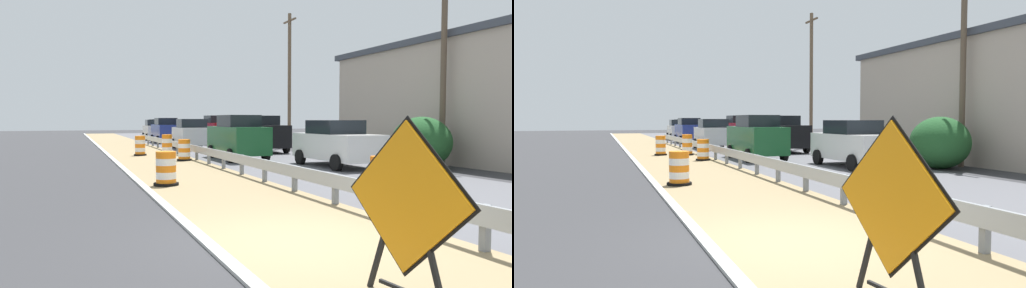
# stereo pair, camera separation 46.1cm
# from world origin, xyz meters

# --- Properties ---
(ground_plane) EXTENTS (160.00, 160.00, 0.00)m
(ground_plane) POSITION_xyz_m (0.00, 0.00, 0.00)
(ground_plane) COLOR #333335
(median_dirt_strip) EXTENTS (3.77, 120.00, 0.01)m
(median_dirt_strip) POSITION_xyz_m (0.69, 0.00, 0.00)
(median_dirt_strip) COLOR #8E7A56
(median_dirt_strip) RESTS_ON ground
(curb_near_edge) EXTENTS (0.20, 120.00, 0.11)m
(curb_near_edge) POSITION_xyz_m (-1.30, 0.00, 0.00)
(curb_near_edge) COLOR #ADADA8
(curb_near_edge) RESTS_ON ground
(guardrail_median) EXTENTS (0.18, 59.77, 0.71)m
(guardrail_median) POSITION_xyz_m (2.34, 2.54, 0.52)
(guardrail_median) COLOR #999EA3
(guardrail_median) RESTS_ON ground
(warning_sign_diamond) EXTENTS (0.27, 1.71, 2.00)m
(warning_sign_diamond) POSITION_xyz_m (0.02, -2.66, 1.06)
(warning_sign_diamond) COLOR black
(warning_sign_diamond) RESTS_ON ground
(traffic_barrel_nearest) EXTENTS (0.67, 0.67, 1.09)m
(traffic_barrel_nearest) POSITION_xyz_m (3.50, 2.29, 0.49)
(traffic_barrel_nearest) COLOR orange
(traffic_barrel_nearest) RESTS_ON ground
(traffic_barrel_close) EXTENTS (0.74, 0.74, 1.01)m
(traffic_barrel_close) POSITION_xyz_m (-0.62, 7.00, 0.45)
(traffic_barrel_close) COLOR orange
(traffic_barrel_close) RESTS_ON ground
(traffic_barrel_mid) EXTENTS (0.70, 0.70, 1.01)m
(traffic_barrel_mid) POSITION_xyz_m (1.79, 14.85, 0.45)
(traffic_barrel_mid) COLOR orange
(traffic_barrel_mid) RESTS_ON ground
(traffic_barrel_far) EXTENTS (0.67, 0.67, 1.06)m
(traffic_barrel_far) POSITION_xyz_m (0.30, 18.75, 0.48)
(traffic_barrel_far) COLOR orange
(traffic_barrel_far) RESTS_ON ground
(traffic_barrel_farther) EXTENTS (0.68, 0.68, 1.14)m
(traffic_barrel_farther) POSITION_xyz_m (1.66, 18.30, 0.52)
(traffic_barrel_farther) COLOR orange
(traffic_barrel_farther) RESTS_ON ground
(car_lead_near_lane) EXTENTS (1.95, 4.61, 2.16)m
(car_lead_near_lane) POSITION_xyz_m (4.33, 14.49, 1.08)
(car_lead_near_lane) COLOR #195128
(car_lead_near_lane) RESTS_ON ground
(car_trailing_near_lane) EXTENTS (2.05, 4.48, 1.96)m
(car_trailing_near_lane) POSITION_xyz_m (7.11, 51.78, 0.98)
(car_trailing_near_lane) COLOR silver
(car_trailing_near_lane) RESTS_ON ground
(car_lead_far_lane) EXTENTS (1.98, 4.36, 2.06)m
(car_lead_far_lane) POSITION_xyz_m (4.25, 31.91, 1.03)
(car_lead_far_lane) COLOR navy
(car_lead_far_lane) RESTS_ON ground
(car_mid_far_lane) EXTENTS (2.14, 4.36, 1.92)m
(car_mid_far_lane) POSITION_xyz_m (7.00, 9.82, 0.96)
(car_mid_far_lane) COLOR silver
(car_mid_far_lane) RESTS_ON ground
(car_trailing_far_lane) EXTENTS (2.06, 4.20, 1.92)m
(car_trailing_far_lane) POSITION_xyz_m (4.38, 37.97, 0.96)
(car_trailing_far_lane) COLOR silver
(car_trailing_far_lane) RESTS_ON ground
(car_distant_a) EXTENTS (2.05, 4.07, 2.25)m
(car_distant_a) POSITION_xyz_m (7.45, 27.57, 1.12)
(car_distant_a) COLOR maroon
(car_distant_a) RESTS_ON ground
(car_distant_b) EXTENTS (2.18, 4.08, 1.98)m
(car_distant_b) POSITION_xyz_m (4.21, 23.11, 0.99)
(car_distant_b) COLOR silver
(car_distant_b) RESTS_ON ground
(car_distant_c) EXTENTS (2.14, 4.51, 2.17)m
(car_distant_c) POSITION_xyz_m (7.49, 19.01, 1.09)
(car_distant_c) COLOR black
(car_distant_c) RESTS_ON ground
(roadside_shop_near) EXTENTS (8.28, 15.44, 5.67)m
(roadside_shop_near) POSITION_xyz_m (15.49, 9.34, 2.85)
(roadside_shop_near) COLOR #AD9E8E
(roadside_shop_near) RESTS_ON ground
(utility_pole_near) EXTENTS (0.24, 1.80, 8.02)m
(utility_pole_near) POSITION_xyz_m (11.12, 8.26, 4.17)
(utility_pole_near) COLOR brown
(utility_pole_near) RESTS_ON ground
(utility_pole_mid) EXTENTS (0.24, 1.80, 9.29)m
(utility_pole_mid) POSITION_xyz_m (11.12, 22.56, 4.81)
(utility_pole_mid) COLOR brown
(utility_pole_mid) RESTS_ON ground
(bush_roadside) EXTENTS (2.34, 2.34, 2.06)m
(bush_roadside) POSITION_xyz_m (9.77, 7.96, 1.03)
(bush_roadside) COLOR #1E4C23
(bush_roadside) RESTS_ON ground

